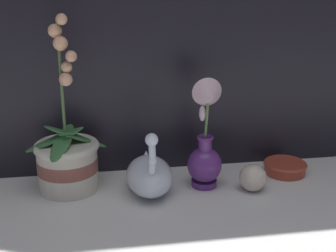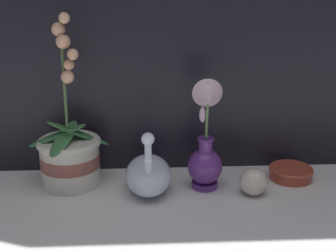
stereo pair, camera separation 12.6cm
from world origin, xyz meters
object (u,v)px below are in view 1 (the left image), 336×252
(swan_figurine, at_px, (149,174))
(glass_sphere, at_px, (253,178))
(orchid_potted_plant, at_px, (67,158))
(blue_vase, at_px, (205,149))
(amber_dish, at_px, (285,167))

(swan_figurine, height_order, glass_sphere, swan_figurine)
(orchid_potted_plant, height_order, glass_sphere, orchid_potted_plant)
(orchid_potted_plant, height_order, blue_vase, orchid_potted_plant)
(blue_vase, distance_m, amber_dish, 0.28)
(orchid_potted_plant, relative_size, blue_vase, 1.52)
(swan_figurine, distance_m, amber_dish, 0.42)
(blue_vase, bearing_deg, orchid_potted_plant, 172.81)
(swan_figurine, height_order, amber_dish, swan_figurine)
(orchid_potted_plant, distance_m, blue_vase, 0.38)
(orchid_potted_plant, distance_m, swan_figurine, 0.23)
(blue_vase, bearing_deg, swan_figurine, -177.36)
(orchid_potted_plant, bearing_deg, glass_sphere, -10.22)
(swan_figurine, xyz_separation_m, glass_sphere, (0.28, -0.04, -0.02))
(orchid_potted_plant, xyz_separation_m, amber_dish, (0.64, 0.00, -0.07))
(swan_figurine, bearing_deg, blue_vase, 2.64)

